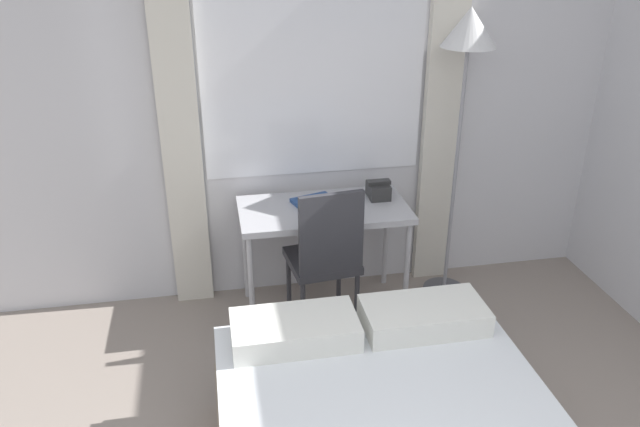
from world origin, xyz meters
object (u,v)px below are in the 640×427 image
(telephone, at_px, (378,190))
(desk_chair, at_px, (326,254))
(desk, at_px, (324,217))
(book, at_px, (315,202))
(standing_lamp, at_px, (467,60))

(telephone, bearing_deg, desk_chair, -139.59)
(desk, height_order, book, book)
(desk, bearing_deg, telephone, 12.80)
(standing_lamp, relative_size, telephone, 11.69)
(standing_lamp, distance_m, telephone, 0.95)
(standing_lamp, distance_m, book, 1.25)
(desk_chair, relative_size, book, 3.19)
(desk_chair, distance_m, book, 0.37)
(desk, distance_m, book, 0.11)
(desk_chair, height_order, standing_lamp, standing_lamp)
(desk_chair, bearing_deg, desk, 75.21)
(desk, relative_size, telephone, 6.44)
(desk_chair, xyz_separation_m, book, (-0.00, 0.32, 0.19))
(desk, relative_size, standing_lamp, 0.55)
(desk, xyz_separation_m, book, (-0.04, 0.05, 0.08))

